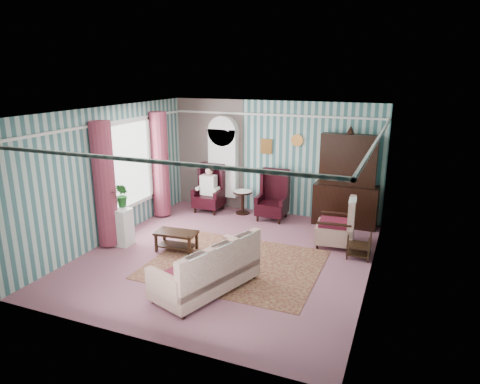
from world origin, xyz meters
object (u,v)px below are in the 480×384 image
at_px(round_side_table, 243,202).
at_px(floral_armchair, 335,222).
at_px(wingback_left, 209,188).
at_px(seated_woman, 209,190).
at_px(bookcase, 223,168).
at_px(wingback_right, 272,195).
at_px(nest_table, 359,245).
at_px(sofa, 206,263).
at_px(dresser_hutch, 347,178).
at_px(coffee_table, 177,241).
at_px(plant_stand, 119,226).

bearing_deg(round_side_table, floral_armchair, -24.77).
distance_m(wingback_left, seated_woman, 0.04).
xyz_separation_m(bookcase, floral_armchair, (3.25, -1.44, -0.61)).
height_order(wingback_right, round_side_table, wingback_right).
height_order(nest_table, sofa, sofa).
height_order(dresser_hutch, wingback_right, dresser_hutch).
relative_size(seated_woman, coffee_table, 1.39).
height_order(dresser_hutch, plant_stand, dresser_hutch).
bearing_deg(coffee_table, seated_woman, 101.39).
bearing_deg(nest_table, dresser_hutch, 107.39).
distance_m(wingback_left, sofa, 4.29).
distance_m(seated_woman, plant_stand, 2.87).
xyz_separation_m(nest_table, plant_stand, (-4.87, -1.20, 0.13)).
distance_m(wingback_right, coffee_table, 2.91).
relative_size(seated_woman, sofa, 0.62).
height_order(floral_armchair, coffee_table, floral_armchair).
bearing_deg(wingback_right, wingback_left, 180.00).
relative_size(wingback_left, coffee_table, 1.47).
distance_m(floral_armchair, coffee_table, 3.37).
height_order(seated_woman, plant_stand, seated_woman).
height_order(round_side_table, plant_stand, plant_stand).
height_order(wingback_left, sofa, wingback_left).
distance_m(dresser_hutch, seated_woman, 3.56).
xyz_separation_m(dresser_hutch, round_side_table, (-2.60, -0.12, -0.88)).
xyz_separation_m(wingback_left, wingback_right, (1.75, 0.00, 0.00)).
bearing_deg(round_side_table, bookcase, 159.73).
height_order(nest_table, plant_stand, plant_stand).
xyz_separation_m(bookcase, wingback_left, (-0.25, -0.39, -0.50)).
height_order(bookcase, wingback_right, bookcase).
relative_size(dresser_hutch, floral_armchair, 2.33).
height_order(wingback_left, wingback_right, same).
bearing_deg(sofa, dresser_hutch, -3.01).
xyz_separation_m(bookcase, seated_woman, (-0.25, -0.39, -0.53)).
distance_m(bookcase, nest_table, 4.37).
xyz_separation_m(seated_woman, coffee_table, (0.53, -2.61, -0.38)).
distance_m(bookcase, sofa, 4.59).
relative_size(wingback_left, plant_stand, 1.56).
xyz_separation_m(bookcase, dresser_hutch, (3.25, -0.12, 0.06)).
bearing_deg(round_side_table, seated_woman, -170.54).
height_order(plant_stand, coffee_table, plant_stand).
bearing_deg(sofa, wingback_right, 20.16).
relative_size(sofa, coffee_table, 2.26).
bearing_deg(dresser_hutch, coffee_table, -135.90).
bearing_deg(round_side_table, wingback_left, -170.54).
distance_m(bookcase, dresser_hutch, 3.25).
bearing_deg(floral_armchair, round_side_table, 60.20).
relative_size(bookcase, dresser_hutch, 0.95).
relative_size(seated_woman, floral_armchair, 1.16).
xyz_separation_m(round_side_table, floral_armchair, (2.60, -1.20, 0.21)).
xyz_separation_m(dresser_hutch, coffee_table, (-2.97, -2.88, -0.97)).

